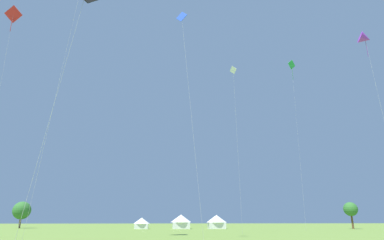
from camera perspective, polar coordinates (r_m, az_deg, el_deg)
kite_white_diamond at (r=58.75m, az=7.43°, el=7.57°), size 1.00×2.24×28.88m
kite_green_diamond at (r=76.97m, az=17.40°, el=8.82°), size 2.34×2.28×37.03m
kite_blue_diamond at (r=40.33m, az=-1.71°, el=16.58°), size 2.83×2.94×26.57m
kite_purple_delta at (r=56.03m, az=28.48°, el=12.65°), size 2.41×3.05×29.18m
kite_red_diamond at (r=58.61m, az=-29.33°, el=15.77°), size 2.78×2.55×33.68m
festival_tent_center at (r=78.89m, az=-8.98°, el=-17.65°), size 3.84×3.84×2.49m
festival_tent_left at (r=78.87m, az=-1.98°, el=-17.56°), size 4.93×4.93×3.21m
festival_tent_right at (r=79.79m, az=4.40°, el=-17.55°), size 4.82×4.82×3.13m
tree_distant_left at (r=95.73m, az=-28.10°, el=-14.06°), size 4.45×4.45×6.55m
tree_distant_right at (r=87.12m, az=26.45°, el=-14.08°), size 3.22×3.22×6.06m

